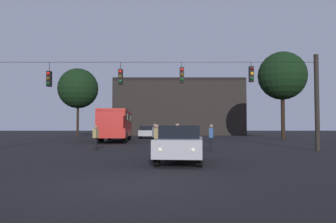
% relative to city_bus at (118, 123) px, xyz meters
% --- Properties ---
extents(ground_plane, '(168.00, 168.00, 0.00)m').
position_rel_city_bus_xyz_m(ground_plane, '(4.15, -0.22, -1.87)').
color(ground_plane, black).
rests_on(ground_plane, ground).
extents(overhead_signal_span, '(20.46, 0.44, 5.90)m').
position_rel_city_bus_xyz_m(overhead_signal_span, '(4.13, -12.92, 1.60)').
color(overhead_signal_span, black).
rests_on(overhead_signal_span, ground).
extents(city_bus, '(3.18, 11.13, 3.00)m').
position_rel_city_bus_xyz_m(city_bus, '(0.00, 0.00, 0.00)').
color(city_bus, '#B21E19').
rests_on(city_bus, ground).
extents(car_near_right, '(2.23, 4.47, 1.52)m').
position_rel_city_bus_xyz_m(car_near_right, '(5.66, -19.36, -1.07)').
color(car_near_right, '#99999E').
rests_on(car_near_right, ground).
extents(car_far_left, '(1.82, 4.35, 1.52)m').
position_rel_city_bus_xyz_m(car_far_left, '(2.49, 8.52, -1.07)').
color(car_far_left, '#99999E').
rests_on(car_far_left, ground).
extents(pedestrian_crossing_left, '(0.34, 0.42, 1.55)m').
position_rel_city_bus_xyz_m(pedestrian_crossing_left, '(0.63, -12.35, -1.00)').
color(pedestrian_crossing_left, black).
rests_on(pedestrian_crossing_left, ground).
extents(pedestrian_crossing_center, '(0.36, 0.42, 1.65)m').
position_rel_city_bus_xyz_m(pedestrian_crossing_center, '(4.34, -12.39, -0.94)').
color(pedestrian_crossing_center, black).
rests_on(pedestrian_crossing_center, ground).
extents(pedestrian_crossing_right, '(0.32, 0.41, 1.61)m').
position_rel_city_bus_xyz_m(pedestrian_crossing_right, '(7.80, -12.80, -0.96)').
color(pedestrian_crossing_right, black).
rests_on(pedestrian_crossing_right, ground).
extents(pedestrian_near_bus, '(0.31, 0.40, 1.65)m').
position_rel_city_bus_xyz_m(pedestrian_near_bus, '(5.69, -13.82, -0.93)').
color(pedestrian_near_bus, black).
rests_on(pedestrian_near_bus, ground).
extents(pedestrian_trailing, '(0.36, 0.42, 1.59)m').
position_rel_city_bus_xyz_m(pedestrian_trailing, '(4.52, -14.05, -0.97)').
color(pedestrian_trailing, black).
rests_on(pedestrian_trailing, ground).
extents(corner_building, '(21.82, 10.36, 9.47)m').
position_rel_city_bus_xyz_m(corner_building, '(7.00, 25.85, 2.87)').
color(corner_building, black).
rests_on(corner_building, ground).
extents(tree_left_silhouette, '(5.65, 5.65, 9.68)m').
position_rel_city_bus_xyz_m(tree_left_silhouette, '(-7.57, 13.65, 4.98)').
color(tree_left_silhouette, black).
rests_on(tree_left_silhouette, ground).
extents(tree_behind_building, '(5.68, 5.68, 10.32)m').
position_rel_city_bus_xyz_m(tree_behind_building, '(18.68, 5.94, 5.58)').
color(tree_behind_building, black).
rests_on(tree_behind_building, ground).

